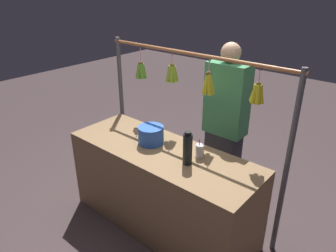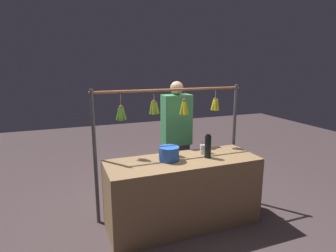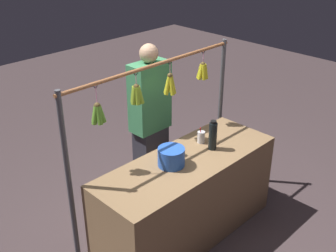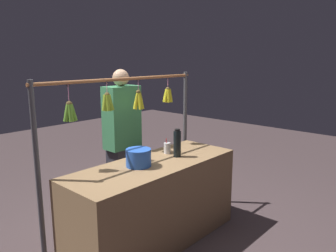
{
  "view_description": "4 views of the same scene",
  "coord_description": "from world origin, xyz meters",
  "px_view_note": "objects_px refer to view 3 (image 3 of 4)",
  "views": [
    {
      "loc": [
        -1.61,
        1.81,
        2.17
      ],
      "look_at": [
        -0.07,
        0.0,
        1.07
      ],
      "focal_mm": 34.02,
      "sensor_mm": 36.0,
      "label": 1
    },
    {
      "loc": [
        1.28,
        2.83,
        1.9
      ],
      "look_at": [
        0.19,
        0.0,
        1.23
      ],
      "focal_mm": 30.2,
      "sensor_mm": 36.0,
      "label": 2
    },
    {
      "loc": [
        2.35,
        2.11,
        2.74
      ],
      "look_at": [
        0.24,
        0.0,
        1.23
      ],
      "focal_mm": 45.02,
      "sensor_mm": 36.0,
      "label": 3
    },
    {
      "loc": [
        2.15,
        2.12,
        1.79
      ],
      "look_at": [
        -0.2,
        0.0,
        1.14
      ],
      "focal_mm": 35.59,
      "sensor_mm": 36.0,
      "label": 4
    }
  ],
  "objects_px": {
    "blue_bucket": "(171,157)",
    "drink_cup": "(201,137)",
    "water_bottle": "(213,136)",
    "vendor_person": "(150,126)"
  },
  "relations": [
    {
      "from": "blue_bucket",
      "to": "drink_cup",
      "type": "relative_size",
      "value": 1.43
    },
    {
      "from": "blue_bucket",
      "to": "water_bottle",
      "type": "bearing_deg",
      "value": 171.55
    },
    {
      "from": "water_bottle",
      "to": "vendor_person",
      "type": "bearing_deg",
      "value": -82.64
    },
    {
      "from": "blue_bucket",
      "to": "vendor_person",
      "type": "bearing_deg",
      "value": -119.17
    },
    {
      "from": "water_bottle",
      "to": "blue_bucket",
      "type": "bearing_deg",
      "value": -8.45
    },
    {
      "from": "water_bottle",
      "to": "blue_bucket",
      "type": "xyz_separation_m",
      "value": [
        0.46,
        -0.07,
        -0.06
      ]
    },
    {
      "from": "blue_bucket",
      "to": "vendor_person",
      "type": "height_order",
      "value": "vendor_person"
    },
    {
      "from": "drink_cup",
      "to": "vendor_person",
      "type": "xyz_separation_m",
      "value": [
        0.11,
        -0.58,
        -0.05
      ]
    },
    {
      "from": "water_bottle",
      "to": "vendor_person",
      "type": "relative_size",
      "value": 0.17
    },
    {
      "from": "water_bottle",
      "to": "vendor_person",
      "type": "xyz_separation_m",
      "value": [
        0.09,
        -0.73,
        -0.13
      ]
    }
  ]
}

